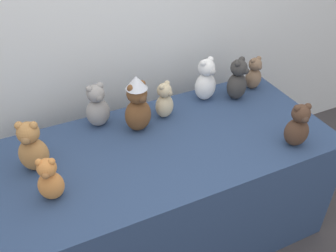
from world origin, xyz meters
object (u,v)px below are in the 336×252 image
Objects in this scene: teddy_bear_chestnut at (138,104)px; teddy_bear_charcoal at (237,80)px; teddy_bear_caramel at (32,148)px; teddy_bear_ash at (97,106)px; teddy_bear_ginger at (50,180)px; teddy_bear_mocha at (254,74)px; teddy_bear_cocoa at (298,126)px; display_table at (168,192)px; teddy_bear_sand at (165,101)px; teddy_bear_snow at (206,81)px.

teddy_bear_chestnut is 1.23× the size of teddy_bear_charcoal.
teddy_bear_ash is (0.40, 0.23, -0.01)m from teddy_bear_caramel.
teddy_bear_ginger is 0.59m from teddy_bear_ash.
teddy_bear_mocha is 0.87× the size of teddy_bear_cocoa.
teddy_bear_ash is 0.90m from teddy_bear_charcoal.
teddy_bear_charcoal is at bearing 36.11° from teddy_bear_ginger.
teddy_bear_chestnut is 1.33× the size of teddy_bear_cocoa.
display_table is 0.56m from teddy_bear_sand.
teddy_bear_ginger is at bearing -164.46° from teddy_bear_chestnut.
teddy_bear_ash is at bearing 157.84° from teddy_bear_snow.
teddy_bear_mocha is at bearing -24.05° from teddy_bear_snow.
teddy_bear_chestnut reaches higher than teddy_bear_sand.
teddy_bear_cocoa is (-0.15, -0.60, 0.02)m from teddy_bear_mocha.
teddy_bear_ash is (-0.29, 0.34, 0.51)m from display_table.
teddy_bear_sand is 0.80× the size of teddy_bear_caramel.
teddy_bear_chestnut reaches higher than teddy_bear_caramel.
teddy_bear_ash reaches higher than teddy_bear_ginger.
teddy_bear_cocoa is at bearing -49.28° from teddy_bear_chestnut.
teddy_bear_ash is (-0.20, 0.14, -0.04)m from teddy_bear_chestnut.
teddy_bear_charcoal is (0.51, -0.01, 0.02)m from teddy_bear_sand.
teddy_bear_chestnut reaches higher than display_table.
teddy_bear_chestnut is 0.88m from teddy_bear_cocoa.
display_table is 0.97m from teddy_bear_mocha.
teddy_bear_cocoa is (1.29, -0.18, 0.01)m from teddy_bear_ginger.
teddy_bear_ginger is at bearing 177.70° from teddy_bear_sand.
teddy_bear_ash is at bearing 168.08° from teddy_bear_mocha.
teddy_bear_cocoa is at bearing -25.88° from display_table.
teddy_bear_ash is at bearing 54.16° from teddy_bear_caramel.
teddy_bear_sand is 0.84m from teddy_bear_ginger.
teddy_bear_caramel is 1.30m from teddy_bear_charcoal.
teddy_bear_ash is at bearing 71.60° from teddy_bear_ginger.
teddy_bear_ginger is 1.17m from teddy_bear_snow.
display_table is at bearing 15.68° from teddy_bear_caramel.
teddy_bear_caramel is (-0.69, 0.11, 0.52)m from display_table.
teddy_bear_cocoa is 0.66m from teddy_bear_snow.
teddy_bear_ginger is at bearing -178.16° from teddy_bear_snow.
teddy_bear_mocha is at bearing 20.97° from display_table.
teddy_bear_ginger is 1.32m from teddy_bear_charcoal.
teddy_bear_charcoal is (1.26, 0.37, 0.02)m from teddy_bear_ginger.
teddy_bear_charcoal reaches higher than teddy_bear_mocha.
display_table is 7.91× the size of teddy_bear_ginger.
teddy_bear_snow is (-0.21, 0.62, 0.01)m from teddy_bear_cocoa.
teddy_bear_caramel reaches higher than teddy_bear_charcoal.
teddy_bear_charcoal is at bearing -15.03° from teddy_bear_ash.
teddy_bear_charcoal reaches higher than display_table.
teddy_bear_caramel is at bearing 173.99° from teddy_bear_chestnut.
teddy_bear_ginger is (-0.66, -0.13, 0.50)m from display_table.
display_table is 0.87m from teddy_bear_caramel.
teddy_bear_mocha is 0.68m from teddy_bear_sand.
teddy_bear_chestnut is at bearing 166.36° from teddy_bear_sand.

